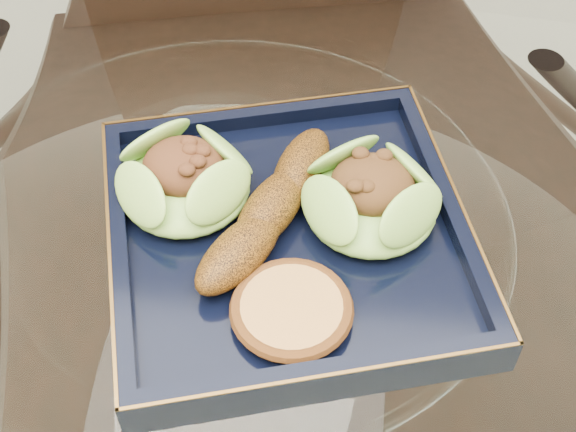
{
  "coord_description": "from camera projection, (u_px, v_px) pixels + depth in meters",
  "views": [
    {
      "loc": [
        0.08,
        -0.37,
        1.26
      ],
      "look_at": [
        0.05,
        0.02,
        0.8
      ],
      "focal_mm": 50.0,
      "sensor_mm": 36.0,
      "label": 1
    }
  ],
  "objects": [
    {
      "name": "dining_table",
      "position": [
        234.0,
        368.0,
        0.75
      ],
      "size": [
        1.13,
        1.13,
        0.77
      ],
      "color": "white",
      "rests_on": "ground"
    },
    {
      "name": "dining_chair",
      "position": [
        265.0,
        168.0,
        1.02
      ],
      "size": [
        0.49,
        0.49,
        0.94
      ],
      "rotation": [
        0.0,
        0.0,
        0.23
      ],
      "color": "black",
      "rests_on": "ground"
    },
    {
      "name": "navy_plate",
      "position": [
        288.0,
        241.0,
        0.62
      ],
      "size": [
        0.33,
        0.33,
        0.02
      ],
      "primitive_type": "cube",
      "rotation": [
        0.0,
        0.0,
        0.27
      ],
      "color": "black",
      "rests_on": "dining_table"
    },
    {
      "name": "lettuce_wrap_left",
      "position": [
        185.0,
        182.0,
        0.62
      ],
      "size": [
        0.13,
        0.13,
        0.04
      ],
      "primitive_type": "ellipsoid",
      "rotation": [
        0.0,
        0.0,
        0.41
      ],
      "color": "#58972C",
      "rests_on": "navy_plate"
    },
    {
      "name": "lettuce_wrap_right",
      "position": [
        371.0,
        200.0,
        0.61
      ],
      "size": [
        0.13,
        0.13,
        0.04
      ],
      "primitive_type": "ellipsoid",
      "rotation": [
        0.0,
        0.0,
        0.29
      ],
      "color": "#5E962B",
      "rests_on": "navy_plate"
    },
    {
      "name": "roasted_plantain",
      "position": [
        271.0,
        208.0,
        0.61
      ],
      "size": [
        0.1,
        0.18,
        0.03
      ],
      "primitive_type": "ellipsoid",
      "rotation": [
        0.0,
        0.0,
        1.17
      ],
      "color": "#62360A",
      "rests_on": "navy_plate"
    },
    {
      "name": "crumb_patty",
      "position": [
        292.0,
        311.0,
        0.56
      ],
      "size": [
        0.1,
        0.1,
        0.01
      ],
      "primitive_type": "cylinder",
      "rotation": [
        0.0,
        0.0,
        0.38
      ],
      "color": "#CC8D44",
      "rests_on": "navy_plate"
    }
  ]
}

